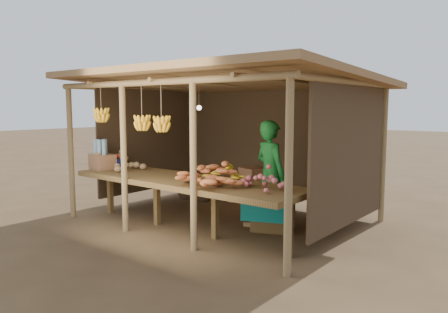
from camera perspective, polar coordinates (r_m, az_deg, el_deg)
The scene contains 13 objects.
ground at distance 7.39m, azimuth 0.00°, elevation -8.12°, with size 60.00×60.00×0.00m, color brown.
stall_structure at distance 7.22m, azimuth -0.07°, elevation 6.99°, with size 4.70×3.50×2.43m.
counter at distance 6.53m, azimuth -5.23°, elevation -3.46°, with size 3.90×1.05×0.80m.
potato_heap at distance 7.74m, azimuth -13.75°, elevation -0.20°, with size 1.09×0.65×0.37m, color #99774F, non-canonical shape.
sweet_potato_heap at distance 5.89m, azimuth -2.50°, elevation -2.16°, with size 1.01×0.61×0.36m, color #C46432, non-canonical shape.
onion_heap at distance 5.53m, azimuth 4.79°, elevation -2.75°, with size 0.83×0.50×0.36m, color #C25E5F, non-canonical shape.
banana_pile at distance 6.57m, azimuth -0.06°, elevation -1.31°, with size 0.53×0.32×0.34m, color yellow, non-canonical shape.
tomato_basin at distance 8.04m, azimuth -14.12°, elevation -0.63°, with size 0.43×0.43×0.23m.
bottle_box at distance 7.76m, azimuth -15.60°, elevation -0.15°, with size 0.45×0.38×0.52m.
vendor at distance 6.66m, azimuth 6.08°, elevation -2.45°, with size 0.61×0.40×1.67m, color #186D27.
tarp_crate at distance 6.73m, azimuth 6.43°, elevation -6.72°, with size 0.85×0.79×0.81m.
carton_stack at distance 8.51m, azimuth 2.80°, elevation -4.07°, with size 0.99×0.47×0.69m.
burlap_sacks at distance 8.84m, azimuth -3.85°, elevation -4.01°, with size 0.82×0.43×0.58m.
Camera 1 is at (4.47, -5.57, 1.87)m, focal length 35.00 mm.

